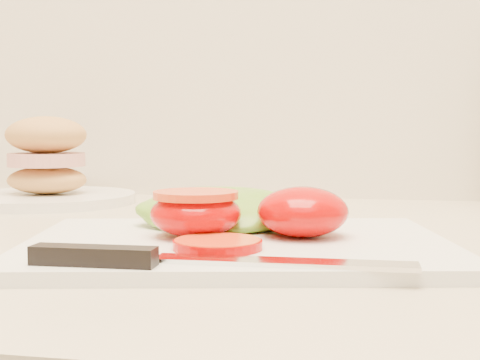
# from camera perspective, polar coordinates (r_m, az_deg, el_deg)

# --- Properties ---
(cutting_board) EXTENTS (0.36, 0.29, 0.01)m
(cutting_board) POSITION_cam_1_polar(r_m,az_deg,el_deg) (0.52, -0.21, -5.60)
(cutting_board) COLOR silver
(cutting_board) RESTS_ON counter
(tomato_half_dome) EXTENTS (0.07, 0.07, 0.04)m
(tomato_half_dome) POSITION_cam_1_polar(r_m,az_deg,el_deg) (0.53, 5.36, -2.71)
(tomato_half_dome) COLOR #CE0400
(tomato_half_dome) RESTS_ON cutting_board
(tomato_half_cut) EXTENTS (0.07, 0.07, 0.04)m
(tomato_half_cut) POSITION_cam_1_polar(r_m,az_deg,el_deg) (0.53, -3.79, -2.70)
(tomato_half_cut) COLOR #CE0400
(tomato_half_cut) RESTS_ON cutting_board
(tomato_slice_0) EXTENTS (0.06, 0.06, 0.01)m
(tomato_slice_0) POSITION_cam_1_polar(r_m,az_deg,el_deg) (0.48, -1.92, -5.49)
(tomato_slice_0) COLOR #F8591F
(tomato_slice_0) RESTS_ON cutting_board
(lettuce_leaf_0) EXTENTS (0.16, 0.11, 0.03)m
(lettuce_leaf_0) POSITION_cam_1_polar(r_m,az_deg,el_deg) (0.58, -1.58, -2.59)
(lettuce_leaf_0) COLOR #69B52F
(lettuce_leaf_0) RESTS_ON cutting_board
(lettuce_leaf_1) EXTENTS (0.12, 0.13, 0.02)m
(lettuce_leaf_1) POSITION_cam_1_polar(r_m,az_deg,el_deg) (0.59, 2.36, -2.80)
(lettuce_leaf_1) COLOR #69B52F
(lettuce_leaf_1) RESTS_ON cutting_board
(knife) EXTENTS (0.24, 0.05, 0.01)m
(knife) POSITION_cam_1_polar(r_m,az_deg,el_deg) (0.42, -6.12, -6.67)
(knife) COLOR silver
(knife) RESTS_ON cutting_board
(sandwich_plate) EXTENTS (0.22, 0.22, 0.11)m
(sandwich_plate) POSITION_cam_1_polar(r_m,az_deg,el_deg) (0.88, -16.15, 0.60)
(sandwich_plate) COLOR white
(sandwich_plate) RESTS_ON counter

